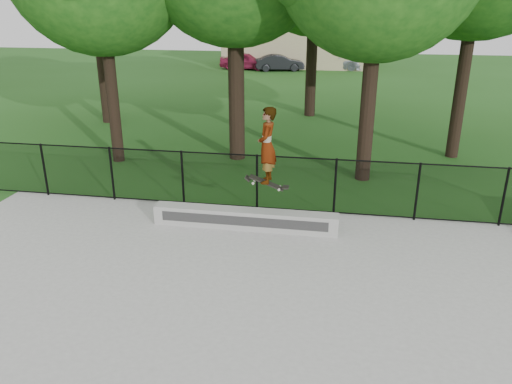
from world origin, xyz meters
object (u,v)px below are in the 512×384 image
grind_ledge (245,219)px  car_a (245,61)px  car_c (335,60)px  skater_airborne (267,147)px  car_b (280,63)px

grind_ledge → car_a: bearing=101.1°
car_c → car_a: bearing=108.8°
skater_airborne → grind_ledge: bearing=168.7°
car_b → skater_airborne: bearing=172.2°
car_b → skater_airborne: size_ratio=1.78×
skater_airborne → car_b: bearing=96.8°
car_c → skater_airborne: (-0.76, -31.38, 1.46)m
grind_ledge → car_c: 31.31m
car_a → skater_airborne: size_ratio=2.03×
car_a → car_c: bearing=-74.0°
car_b → car_c: car_c is taller
car_b → skater_airborne: 29.83m
car_a → skater_airborne: bearing=-163.0°
grind_ledge → car_a: size_ratio=1.13×
grind_ledge → car_c: (1.30, 31.28, 0.39)m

